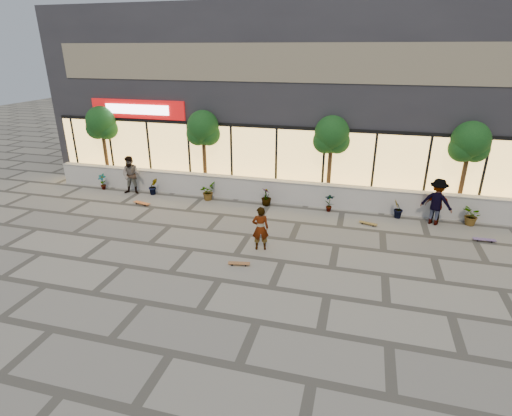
% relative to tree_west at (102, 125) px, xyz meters
% --- Properties ---
extents(ground, '(80.00, 80.00, 0.00)m').
position_rel_tree_west_xyz_m(ground, '(9.00, -7.70, -2.99)').
color(ground, gray).
rests_on(ground, ground).
extents(planter_wall, '(22.00, 0.42, 1.04)m').
position_rel_tree_west_xyz_m(planter_wall, '(9.00, -0.70, -2.46)').
color(planter_wall, beige).
rests_on(planter_wall, ground).
extents(retail_building, '(24.00, 9.17, 8.50)m').
position_rel_tree_west_xyz_m(retail_building, '(9.00, 4.79, 1.26)').
color(retail_building, '#28272D').
rests_on(retail_building, ground).
extents(shrub_a, '(0.43, 0.29, 0.81)m').
position_rel_tree_west_xyz_m(shrub_a, '(0.50, -1.25, -2.58)').
color(shrub_a, '#113715').
rests_on(shrub_a, ground).
extents(shrub_b, '(0.57, 0.57, 0.81)m').
position_rel_tree_west_xyz_m(shrub_b, '(3.30, -1.25, -2.58)').
color(shrub_b, '#113715').
rests_on(shrub_b, ground).
extents(shrub_c, '(0.68, 0.77, 0.81)m').
position_rel_tree_west_xyz_m(shrub_c, '(6.10, -1.25, -2.58)').
color(shrub_c, '#113715').
rests_on(shrub_c, ground).
extents(shrub_d, '(0.64, 0.64, 0.81)m').
position_rel_tree_west_xyz_m(shrub_d, '(8.90, -1.25, -2.58)').
color(shrub_d, '#113715').
rests_on(shrub_d, ground).
extents(shrub_e, '(0.46, 0.35, 0.81)m').
position_rel_tree_west_xyz_m(shrub_e, '(11.70, -1.25, -2.58)').
color(shrub_e, '#113715').
rests_on(shrub_e, ground).
extents(shrub_f, '(0.55, 0.57, 0.81)m').
position_rel_tree_west_xyz_m(shrub_f, '(14.50, -1.25, -2.58)').
color(shrub_f, '#113715').
rests_on(shrub_f, ground).
extents(shrub_g, '(0.77, 0.84, 0.81)m').
position_rel_tree_west_xyz_m(shrub_g, '(17.30, -1.25, -2.58)').
color(shrub_g, '#113715').
rests_on(shrub_g, ground).
extents(tree_west, '(1.60, 1.50, 3.92)m').
position_rel_tree_west_xyz_m(tree_west, '(0.00, 0.00, 0.00)').
color(tree_west, '#4B301B').
rests_on(tree_west, ground).
extents(tree_midwest, '(1.60, 1.50, 3.92)m').
position_rel_tree_west_xyz_m(tree_midwest, '(5.50, 0.00, 0.00)').
color(tree_midwest, '#4B301B').
rests_on(tree_midwest, ground).
extents(tree_mideast, '(1.60, 1.50, 3.92)m').
position_rel_tree_west_xyz_m(tree_mideast, '(11.50, 0.00, 0.00)').
color(tree_mideast, '#4B301B').
rests_on(tree_mideast, ground).
extents(tree_east, '(1.60, 1.50, 3.92)m').
position_rel_tree_west_xyz_m(tree_east, '(17.00, 0.00, 0.00)').
color(tree_east, '#4B301B').
rests_on(tree_east, ground).
extents(skater_center, '(0.67, 0.54, 1.59)m').
position_rel_tree_west_xyz_m(skater_center, '(9.70, -5.40, -2.19)').
color(skater_center, beige).
rests_on(skater_center, ground).
extents(skater_left, '(1.01, 0.85, 1.85)m').
position_rel_tree_west_xyz_m(skater_left, '(2.27, -1.40, -2.06)').
color(skater_left, tan).
rests_on(skater_left, ground).
extents(skater_right_near, '(0.94, 0.46, 1.54)m').
position_rel_tree_west_xyz_m(skater_right_near, '(15.94, -1.40, -2.21)').
color(skater_right_near, silver).
rests_on(skater_right_near, ground).
extents(skater_right_far, '(1.40, 1.13, 1.89)m').
position_rel_tree_west_xyz_m(skater_right_far, '(15.89, -1.47, -2.04)').
color(skater_right_far, maroon).
rests_on(skater_right_far, ground).
extents(skateboard_center, '(0.73, 0.30, 0.09)m').
position_rel_tree_west_xyz_m(skateboard_center, '(9.32, -6.69, -2.91)').
color(skateboard_center, brown).
rests_on(skateboard_center, ground).
extents(skateboard_left, '(0.88, 0.42, 0.10)m').
position_rel_tree_west_xyz_m(skateboard_left, '(3.45, -2.65, -2.90)').
color(skateboard_left, orange).
rests_on(skateboard_left, ground).
extents(skateboard_right_near, '(0.74, 0.37, 0.09)m').
position_rel_tree_west_xyz_m(skateboard_right_near, '(13.35, -2.28, -2.91)').
color(skateboard_right_near, brown).
rests_on(skateboard_right_near, ground).
extents(skateboard_right_far, '(0.78, 0.23, 0.09)m').
position_rel_tree_west_xyz_m(skateboard_right_far, '(17.47, -2.70, -2.91)').
color(skateboard_right_far, '#574279').
rests_on(skateboard_right_far, ground).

